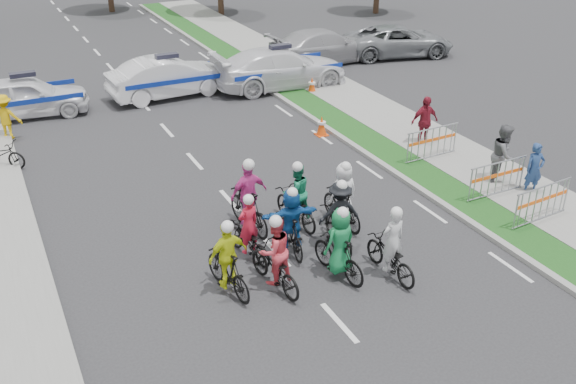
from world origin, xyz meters
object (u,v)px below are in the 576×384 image
rider_4 (339,221)px  police_car_0 (27,96)px  marshal_hiviz (6,117)px  parked_bike (0,154)px  rider_1 (339,250)px  rider_7 (343,201)px  spectator_2 (425,122)px  barrier_1 (497,180)px  cone_1 (312,86)px  spectator_0 (534,169)px  rider_5 (291,225)px  rider_3 (228,265)px  rider_8 (296,201)px  cone_0 (322,126)px  spectator_1 (504,155)px  rider_2 (274,261)px  police_car_2 (280,68)px  police_car_1 (168,77)px  civilian_sedan (324,46)px  civilian_suv (399,41)px  barrier_0 (541,205)px  rider_9 (249,203)px  barrier_2 (432,144)px  rider_6 (248,236)px  rider_0 (391,253)px

rider_4 → police_car_0: rider_4 is taller
marshal_hiviz → parked_bike: 2.50m
parked_bike → rider_1: bearing=-109.3°
rider_7 → spectator_2: (5.15, 3.40, 0.14)m
barrier_1 → cone_1: barrier_1 is taller
spectator_0 → parked_bike: bearing=159.9°
rider_4 → rider_5: rider_4 is taller
marshal_hiviz → barrier_1: 15.97m
spectator_0 → rider_3: bearing=-163.6°
rider_8 → cone_0: bearing=-131.6°
spectator_1 → spectator_2: 3.37m
rider_3 → marshal_hiviz: 12.15m
rider_2 → rider_4: bearing=-166.2°
police_car_2 → barrier_1: (0.92, -11.88, -0.27)m
police_car_1 → spectator_2: size_ratio=2.82×
police_car_0 → civilian_sedan: civilian_sedan is taller
rider_1 → rider_7: bearing=-132.1°
rider_4 → civilian_suv: rider_4 is taller
police_car_1 → spectator_1: spectator_1 is taller
cone_1 → barrier_0: bearing=-89.3°
rider_3 → rider_9: 2.72m
barrier_2 → parked_bike: bearing=155.7°
spectator_0 → barrier_1: bearing=-179.3°
cone_0 → barrier_1: bearing=-72.3°
rider_5 → barrier_2: bearing=-149.2°
spectator_2 → spectator_0: bearing=-79.2°
rider_6 → spectator_0: 8.51m
rider_9 → barrier_0: 7.51m
rider_3 → barrier_2: size_ratio=0.91×
rider_7 → police_car_1: bearing=-88.0°
rider_1 → civilian_sedan: size_ratio=0.33×
rider_4 → spectator_1: 6.08m
rider_0 → rider_4: 1.67m
police_car_2 → rider_7: bearing=164.9°
rider_6 → cone_1: bearing=-137.1°
marshal_hiviz → barrier_1: bearing=159.6°
rider_2 → civilian_suv: 20.43m
rider_9 → spectator_2: (7.38, 2.55, 0.09)m
rider_1 → civilian_suv: bearing=-138.5°
police_car_1 → barrier_0: size_ratio=2.41×
rider_0 → cone_0: bearing=-110.9°
rider_6 → barrier_2: 7.82m
rider_7 → cone_0: rider_7 is taller
police_car_1 → spectator_0: bearing=-157.3°
barrier_1 → cone_1: 10.51m
civilian_sedan → cone_1: civilian_sedan is taller
police_car_1 → rider_8: bearing=174.9°
rider_5 → spectator_2: size_ratio=1.03×
spectator_1 → spectator_2: (-0.25, 3.36, -0.06)m
rider_1 → rider_2: bearing=-19.0°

